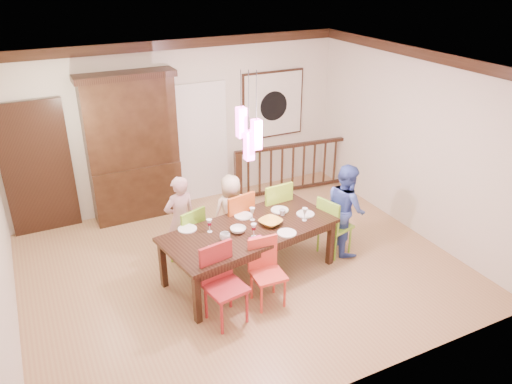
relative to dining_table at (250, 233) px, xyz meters
name	(u,v)px	position (x,y,z in m)	size (l,w,h in m)	color
floor	(242,267)	(-0.03, 0.21, -0.68)	(6.00, 6.00, 0.00)	#A57650
ceiling	(239,67)	(-0.03, 0.21, 2.22)	(6.00, 6.00, 0.00)	white
wall_back	(181,125)	(-0.03, 2.71, 0.77)	(6.00, 6.00, 0.00)	beige
wall_right	(413,143)	(2.97, 0.21, 0.77)	(5.00, 5.00, 0.00)	beige
crown_molding	(239,73)	(-0.03, 0.21, 2.14)	(6.00, 5.00, 0.16)	black
panel_door	(38,171)	(-2.43, 2.66, 0.37)	(1.04, 0.07, 2.24)	black
white_doorway	(201,144)	(0.32, 2.67, 0.37)	(0.97, 0.05, 2.22)	silver
painting	(273,105)	(1.77, 2.67, 0.92)	(1.25, 0.06, 1.25)	black
pendant_cluster	(249,134)	(0.00, 0.00, 1.43)	(0.27, 0.21, 1.14)	#FF4CCA
dining_table	(250,233)	(0.00, 0.00, 0.00)	(2.53, 1.47, 0.75)	black
chair_far_left	(186,231)	(-0.69, 0.69, -0.15)	(0.53, 0.53, 0.92)	#74B22A
chair_far_mid	(233,217)	(0.06, 0.68, -0.09)	(0.55, 0.55, 1.02)	#BD511C
chair_far_right	(271,206)	(0.72, 0.72, -0.08)	(0.50, 0.50, 1.04)	#9BD12F
chair_near_left	(226,282)	(-0.69, -0.77, -0.10)	(0.52, 0.52, 1.00)	maroon
chair_near_mid	(268,270)	(-0.07, -0.69, -0.17)	(0.42, 0.42, 0.89)	red
chair_end_right	(335,221)	(1.41, -0.03, -0.14)	(0.51, 0.51, 0.93)	#79B32F
china_hutch	(133,148)	(-0.95, 2.50, 0.57)	(1.58, 0.46, 2.49)	black
balustrade	(293,167)	(1.94, 2.16, -0.18)	(2.33, 0.30, 0.96)	black
person_far_left	(180,219)	(-0.72, 0.82, -0.01)	(0.49, 0.32, 1.33)	#D6A3A8
person_far_mid	(231,211)	(0.10, 0.85, -0.09)	(0.57, 0.37, 1.18)	beige
person_end_right	(346,208)	(1.59, -0.02, 0.02)	(0.68, 0.53, 1.40)	#3F57B1
serving_bowl	(271,222)	(0.31, -0.04, 0.11)	(0.30, 0.30, 0.07)	#F0BB44
small_bowl	(238,230)	(-0.18, -0.03, 0.11)	(0.22, 0.22, 0.07)	white
cup_left	(225,237)	(-0.43, -0.15, 0.13)	(0.14, 0.14, 0.11)	silver
cup_right	(283,212)	(0.59, 0.13, 0.12)	(0.10, 0.10, 0.09)	silver
plate_far_left	(187,229)	(-0.77, 0.35, 0.08)	(0.26, 0.26, 0.01)	white
plate_far_mid	(243,216)	(0.07, 0.35, 0.08)	(0.26, 0.26, 0.01)	white
plate_far_right	(280,210)	(0.62, 0.28, 0.08)	(0.26, 0.26, 0.01)	white
plate_near_left	(214,250)	(-0.65, -0.33, 0.08)	(0.26, 0.26, 0.01)	white
plate_near_mid	(287,233)	(0.39, -0.35, 0.08)	(0.26, 0.26, 0.01)	white
plate_end_right	(305,214)	(0.89, 0.01, 0.08)	(0.26, 0.26, 0.01)	white
wine_glass_a	(209,226)	(-0.52, 0.15, 0.17)	(0.08, 0.08, 0.19)	#590C19
wine_glass_b	(252,214)	(0.14, 0.19, 0.17)	(0.08, 0.08, 0.19)	silver
wine_glass_c	(254,230)	(-0.05, -0.23, 0.17)	(0.08, 0.08, 0.19)	#590C19
wine_glass_d	(305,214)	(0.79, -0.14, 0.17)	(0.08, 0.08, 0.19)	silver
napkin	(257,239)	(-0.05, -0.32, 0.08)	(0.18, 0.14, 0.01)	#D83359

